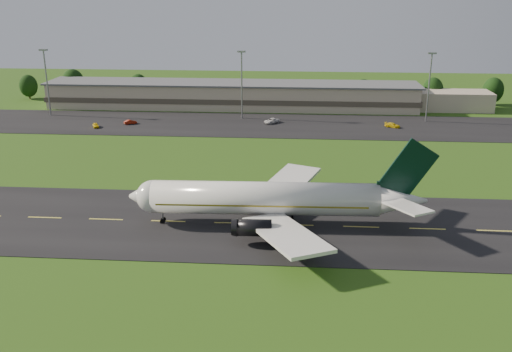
# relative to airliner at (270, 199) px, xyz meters

# --- Properties ---
(ground) EXTENTS (360.00, 360.00, 0.00)m
(ground) POSITION_rel_airliner_xyz_m (-17.54, -0.03, -4.66)
(ground) COLOR #264A12
(ground) RESTS_ON ground
(taxiway) EXTENTS (220.00, 30.00, 0.10)m
(taxiway) POSITION_rel_airliner_xyz_m (-17.54, -0.03, -4.61)
(taxiway) COLOR black
(taxiway) RESTS_ON ground
(apron) EXTENTS (260.00, 30.00, 0.10)m
(apron) POSITION_rel_airliner_xyz_m (-17.54, 71.97, -4.61)
(apron) COLOR black
(apron) RESTS_ON ground
(airliner) EXTENTS (51.28, 42.16, 15.57)m
(airliner) POSITION_rel_airliner_xyz_m (0.00, 0.00, 0.00)
(airliner) COLOR white
(airliner) RESTS_ON ground
(terminal) EXTENTS (145.00, 16.00, 8.40)m
(terminal) POSITION_rel_airliner_xyz_m (-11.13, 96.16, -0.67)
(terminal) COLOR #BDAA90
(terminal) RESTS_ON ground
(light_mast_west) EXTENTS (2.40, 1.20, 20.35)m
(light_mast_west) POSITION_rel_airliner_xyz_m (-72.54, 79.97, 8.08)
(light_mast_west) COLOR gray
(light_mast_west) RESTS_ON ground
(light_mast_centre) EXTENTS (2.40, 1.20, 20.35)m
(light_mast_centre) POSITION_rel_airliner_xyz_m (-12.54, 79.97, 8.08)
(light_mast_centre) COLOR gray
(light_mast_centre) RESTS_ON ground
(light_mast_east) EXTENTS (2.40, 1.20, 20.35)m
(light_mast_east) POSITION_rel_airliner_xyz_m (42.46, 79.97, 8.08)
(light_mast_east) COLOR gray
(light_mast_east) RESTS_ON ground
(tree_line) EXTENTS (193.66, 9.19, 10.62)m
(tree_line) POSITION_rel_airliner_xyz_m (10.96, 106.51, 0.41)
(tree_line) COLOR black
(tree_line) RESTS_ON ground
(service_vehicle_a) EXTENTS (2.93, 3.91, 1.24)m
(service_vehicle_a) POSITION_rel_airliner_xyz_m (-53.01, 65.26, -3.94)
(service_vehicle_a) COLOR yellow
(service_vehicle_a) RESTS_ON apron
(service_vehicle_b) EXTENTS (3.83, 2.95, 1.21)m
(service_vehicle_b) POSITION_rel_airliner_xyz_m (-44.31, 70.01, -3.95)
(service_vehicle_b) COLOR maroon
(service_vehicle_b) RESTS_ON apron
(service_vehicle_c) EXTENTS (5.05, 5.34, 1.40)m
(service_vehicle_c) POSITION_rel_airliner_xyz_m (-3.20, 74.29, -3.86)
(service_vehicle_c) COLOR silver
(service_vehicle_c) RESTS_ON apron
(service_vehicle_d) EXTENTS (4.75, 3.52, 1.28)m
(service_vehicle_d) POSITION_rel_airliner_xyz_m (31.43, 71.55, -3.92)
(service_vehicle_d) COLOR yellow
(service_vehicle_d) RESTS_ON apron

